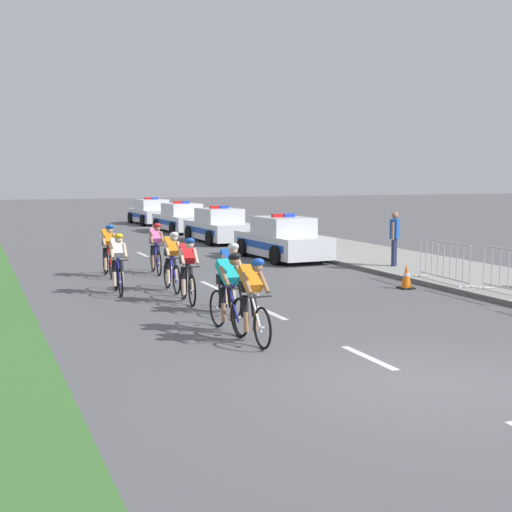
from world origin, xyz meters
TOP-DOWN VIEW (x-y plane):
  - ground_plane at (0.00, 0.00)m, footprint 160.00×160.00m
  - sidewalk_slab at (7.29, 14.00)m, footprint 4.13×60.00m
  - kerb_edge at (5.30, 14.00)m, footprint 0.16×60.00m
  - lane_markings_centre at (0.00, 11.46)m, footprint 0.14×29.60m
  - cyclist_lead at (-1.38, 3.10)m, footprint 0.42×1.72m
  - cyclist_second at (-1.46, 4.05)m, footprint 0.44×1.72m
  - cyclist_third at (-0.81, 5.75)m, footprint 0.44×1.72m
  - cyclist_fourth at (-1.29, 7.27)m, footprint 0.44×1.72m
  - cyclist_fifth at (-2.53, 9.10)m, footprint 0.44×1.72m
  - cyclist_sixth at (-1.19, 9.00)m, footprint 0.42×1.72m
  - cyclist_seventh at (-0.78, 12.28)m, footprint 0.44×1.72m
  - cyclist_eighth at (-2.20, 12.17)m, footprint 0.42×1.72m
  - police_car_nearest at (4.17, 14.16)m, footprint 2.14×4.47m
  - police_car_second at (4.17, 20.91)m, footprint 2.10×4.45m
  - police_car_third at (4.17, 26.76)m, footprint 2.16×4.48m
  - police_car_furthest at (4.17, 33.21)m, footprint 2.16×4.48m
  - crowd_barrier_rear at (5.67, 7.09)m, footprint 0.65×2.32m
  - traffic_cone_mid at (4.52, 7.10)m, footprint 0.36×0.36m
  - spectator_closest at (6.27, 10.36)m, footprint 0.44×0.41m

SIDE VIEW (x-z plane):
  - ground_plane at x=0.00m, z-range 0.00..0.00m
  - lane_markings_centre at x=0.00m, z-range 0.00..0.01m
  - sidewalk_slab at x=7.29m, z-range 0.00..0.12m
  - kerb_edge at x=5.30m, z-range 0.00..0.13m
  - traffic_cone_mid at x=4.52m, z-range -0.01..0.63m
  - crowd_barrier_rear at x=5.67m, z-range 0.11..1.18m
  - police_car_nearest at x=4.17m, z-range -0.12..1.48m
  - police_car_second at x=4.17m, z-range -0.12..1.48m
  - police_car_third at x=4.17m, z-range -0.12..1.48m
  - police_car_furthest at x=4.17m, z-range -0.12..1.48m
  - cyclist_lead at x=-1.38m, z-range 0.00..1.57m
  - cyclist_second at x=-1.46m, z-range 0.00..1.57m
  - cyclist_third at x=-0.81m, z-range 0.00..1.57m
  - cyclist_fourth at x=-1.29m, z-range 0.00..1.57m
  - cyclist_fifth at x=-2.53m, z-range 0.00..1.57m
  - cyclist_sixth at x=-1.19m, z-range 0.00..1.57m
  - cyclist_seventh at x=-0.78m, z-range 0.00..1.57m
  - cyclist_eighth at x=-2.20m, z-range 0.00..1.57m
  - spectator_closest at x=6.27m, z-range 0.25..1.92m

